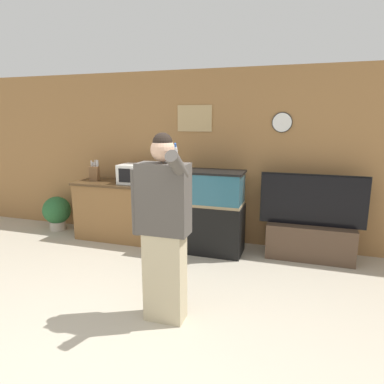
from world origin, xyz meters
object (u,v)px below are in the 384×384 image
tv_on_stand (310,234)px  person_standing (163,227)px  potted_plant (57,212)px  aquarium_on_stand (208,212)px  counter_island (124,211)px  microwave (136,174)px  knife_block (94,173)px

tv_on_stand → person_standing: 2.44m
potted_plant → aquarium_on_stand: bearing=-3.4°
tv_on_stand → person_standing: bearing=-124.5°
tv_on_stand → person_standing: person_standing is taller
tv_on_stand → potted_plant: 4.14m
counter_island → person_standing: person_standing is taller
aquarium_on_stand → tv_on_stand: size_ratio=0.86×
tv_on_stand → potted_plant: (-4.14, -0.00, -0.03)m
person_standing → microwave: bearing=123.0°
tv_on_stand → counter_island: bearing=-179.0°
counter_island → microwave: 0.65m
microwave → tv_on_stand: size_ratio=0.35×
counter_island → potted_plant: (-1.32, 0.05, -0.14)m
counter_island → potted_plant: 1.33m
counter_island → tv_on_stand: 2.81m
counter_island → person_standing: bearing=-52.3°
knife_block → aquarium_on_stand: 1.97m
potted_plant → person_standing: bearing=-34.9°
microwave → knife_block: 0.73m
knife_block → person_standing: 2.74m
counter_island → knife_block: bearing=179.7°
knife_block → aquarium_on_stand: (1.92, -0.12, -0.44)m
counter_island → potted_plant: counter_island is taller
counter_island → microwave: bearing=-0.0°
microwave → person_standing: bearing=-57.0°
knife_block → aquarium_on_stand: size_ratio=0.28×
microwave → potted_plant: bearing=178.2°
aquarium_on_stand → person_standing: (0.05, -1.79, 0.33)m
person_standing → potted_plant: person_standing is taller
microwave → tv_on_stand: microwave is taller
microwave → knife_block: size_ratio=1.43×
microwave → person_standing: person_standing is taller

